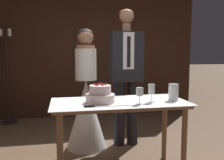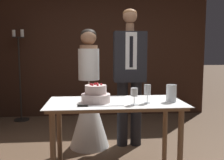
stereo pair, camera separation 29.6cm
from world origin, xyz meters
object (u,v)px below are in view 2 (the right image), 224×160
at_px(wine_glass_middle, 134,93).
at_px(hurricane_candle, 171,94).
at_px(candle_stand, 20,79).
at_px(cake_knife, 92,106).
at_px(wine_glass_near, 147,90).
at_px(bride, 89,104).
at_px(tiered_cake, 96,95).
at_px(groom, 130,72).
at_px(cake_table, 115,111).

bearing_deg(wine_glass_middle, hurricane_candle, 15.41).
bearing_deg(wine_glass_middle, candle_stand, 125.79).
height_order(cake_knife, wine_glass_near, wine_glass_near).
distance_m(bride, candle_stand, 1.93).
xyz_separation_m(wine_glass_near, wine_glass_middle, (-0.14, -0.06, -0.01)).
distance_m(tiered_cake, groom, 0.97).
relative_size(wine_glass_middle, groom, 0.09).
bearing_deg(groom, cake_knife, -117.06).
relative_size(hurricane_candle, groom, 0.10).
relative_size(cake_knife, wine_glass_near, 2.36).
bearing_deg(groom, candle_stand, 142.34).
xyz_separation_m(wine_glass_middle, groom, (0.11, 0.98, 0.12)).
relative_size(cake_knife, groom, 0.24).
relative_size(tiered_cake, cake_knife, 0.66).
xyz_separation_m(tiered_cake, groom, (0.48, 0.83, 0.17)).
height_order(cake_knife, candle_stand, candle_stand).
height_order(cake_knife, groom, groom).
xyz_separation_m(cake_table, bride, (-0.28, 0.81, -0.09)).
relative_size(wine_glass_middle, candle_stand, 0.10).
bearing_deg(cake_table, wine_glass_middle, -45.45).
bearing_deg(cake_knife, groom, 62.39).
xyz_separation_m(tiered_cake, wine_glass_middle, (0.37, -0.15, 0.04)).
height_order(wine_glass_middle, bride, bride).
xyz_separation_m(cake_knife, candle_stand, (-1.32, 2.44, -0.00)).
distance_m(cake_table, hurricane_candle, 0.61).
relative_size(wine_glass_near, candle_stand, 0.11).
height_order(bride, groom, groom).
height_order(wine_glass_middle, groom, groom).
bearing_deg(cake_table, candle_stand, 125.04).
bearing_deg(tiered_cake, wine_glass_middle, -21.91).
relative_size(wine_glass_near, bride, 0.12).
xyz_separation_m(wine_glass_middle, hurricane_candle, (0.41, 0.11, -0.03)).
bearing_deg(hurricane_candle, cake_knife, -169.18).
bearing_deg(cake_knife, cake_table, 40.13).
height_order(bride, candle_stand, candle_stand).
bearing_deg(cake_knife, bride, 91.00).
bearing_deg(hurricane_candle, wine_glass_near, -169.71).
height_order(cake_knife, hurricane_candle, hurricane_candle).
xyz_separation_m(wine_glass_near, bride, (-0.59, 0.92, -0.32)).
bearing_deg(groom, wine_glass_near, -87.81).
height_order(tiered_cake, wine_glass_middle, tiered_cake).
bearing_deg(hurricane_candle, wine_glass_middle, -164.59).
xyz_separation_m(tiered_cake, bride, (-0.07, 0.83, -0.27)).
xyz_separation_m(tiered_cake, candle_stand, (-1.36, 2.25, -0.07)).
distance_m(cake_knife, wine_glass_near, 0.58).
bearing_deg(bride, groom, -0.08).
xyz_separation_m(wine_glass_near, hurricane_candle, (0.26, 0.05, -0.04)).
distance_m(wine_glass_middle, hurricane_candle, 0.42).
xyz_separation_m(bride, candle_stand, (-1.29, 1.42, 0.20)).
bearing_deg(wine_glass_middle, wine_glass_near, 24.05).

